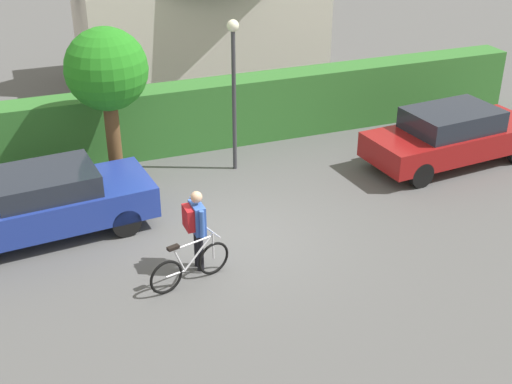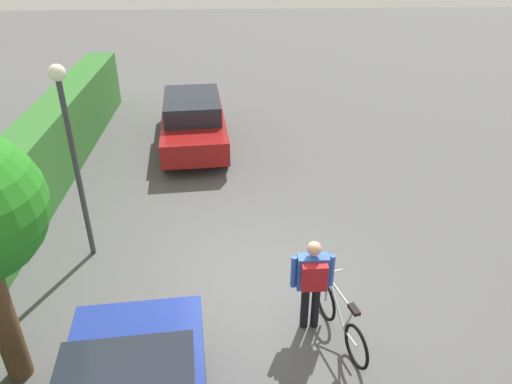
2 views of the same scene
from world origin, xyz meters
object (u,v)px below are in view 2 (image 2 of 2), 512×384
Objects in this scene: parked_car_far at (193,119)px; person_rider at (312,279)px; street_lamp at (70,138)px; bicycle at (340,320)px.

person_rider reaches higher than parked_car_far.
street_lamp is at bearing 162.55° from parked_car_far.
parked_car_far is 1.25× the size of street_lamp.
bicycle is at bearing -120.97° from person_rider.
street_lamp is (-5.18, 1.63, 1.69)m from parked_car_far.
street_lamp is (2.40, 4.38, 2.06)m from bicycle.
person_rider is 4.72m from street_lamp.
street_lamp reaches higher than bicycle.
person_rider is (0.26, 0.43, 0.61)m from bicycle.
person_rider is at bearing 59.03° from bicycle.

